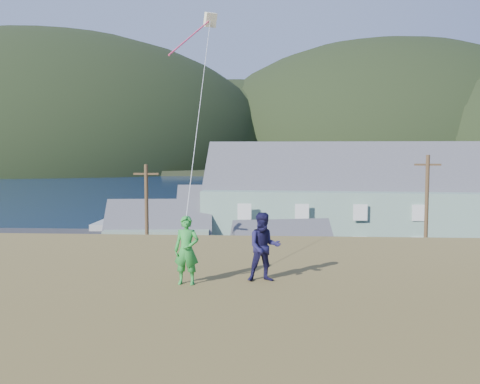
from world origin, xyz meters
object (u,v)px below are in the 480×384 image
kite_flyer_navy (264,247)px  kite_flyer_green (187,250)px  lodge (404,204)px  shed_palegreen_near (159,235)px  wharf (200,222)px  shed_palegreen_far (230,217)px  shed_white (283,256)px

kite_flyer_navy → kite_flyer_green: bearing=-177.7°
lodge → kite_flyer_navy: bearing=-104.6°
shed_palegreen_near → lodge: bearing=5.0°
wharf → lodge: (22.49, -20.16, 4.68)m
kite_flyer_green → kite_flyer_navy: (1.80, 0.40, 0.02)m
wharf → shed_palegreen_far: size_ratio=2.17×
wharf → shed_palegreen_far: (5.34, -14.28, 2.52)m
lodge → shed_white: bearing=-131.3°
shed_palegreen_near → kite_flyer_green: 36.49m
shed_white → shed_palegreen_far: size_ratio=0.70×
shed_white → shed_palegreen_near: bearing=133.1°
lodge → shed_palegreen_far: (-17.15, 5.88, -2.17)m
wharf → kite_flyer_green: size_ratio=16.14×
kite_flyer_green → kite_flyer_navy: bearing=17.6°
wharf → shed_white: shed_white is taller
shed_white → kite_flyer_green: 28.36m
shed_white → shed_palegreen_far: 18.53m
lodge → kite_flyer_green: (-14.48, -39.46, 2.87)m
lodge → shed_palegreen_near: size_ratio=3.82×
kite_flyer_green → kite_flyer_navy: 1.84m
lodge → wharf: bearing=141.5°
shed_palegreen_near → shed_palegreen_far: size_ratio=0.84×
lodge → kite_flyer_green: size_ratio=23.97×
wharf → lodge: size_ratio=0.67×
shed_palegreen_near → kite_flyer_navy: (10.10, -34.72, 5.41)m
wharf → kite_flyer_green: kite_flyer_green is taller
lodge → kite_flyer_green: 42.14m
lodge → kite_flyer_green: bearing=-106.8°
wharf → shed_palegreen_near: size_ratio=2.57×
wharf → kite_flyer_navy: 60.51m
kite_flyer_green → shed_palegreen_far: bearing=98.4°
wharf → lodge: lodge is taller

